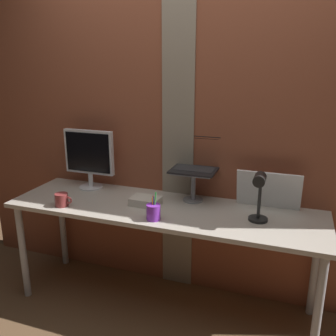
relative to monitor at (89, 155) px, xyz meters
The scene contains 11 objects.
ground_plane 1.30m from the monitor, 12.86° to the right, with size 6.00×6.00×0.00m, color brown.
brick_wall_back 0.84m from the monitor, 13.13° to the left, with size 3.73×0.16×2.62m.
desk 0.77m from the monitor, 15.43° to the right, with size 2.15×0.61×0.76m.
monitor is the anchor object (origin of this frame).
laptop_stand 0.83m from the monitor, ahead, with size 0.28×0.22×0.22m.
laptop 0.83m from the monitor, ahead, with size 0.31×0.32×0.23m.
whiteboard_panel 1.34m from the monitor, ahead, with size 0.42×0.02×0.27m, color white.
desk_lamp 1.32m from the monitor, 10.43° to the right, with size 0.12×0.20×0.33m.
pen_cup 0.81m from the monitor, 29.86° to the right, with size 0.09×0.09×0.18m.
coffee_mug 0.45m from the monitor, 88.77° to the right, with size 0.13×0.09×0.09m.
paper_clutter_stack 0.62m from the monitor, 18.88° to the right, with size 0.20×0.14×0.05m, color silver.
Camera 1 is at (0.69, -2.17, 1.72)m, focal length 39.10 mm.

